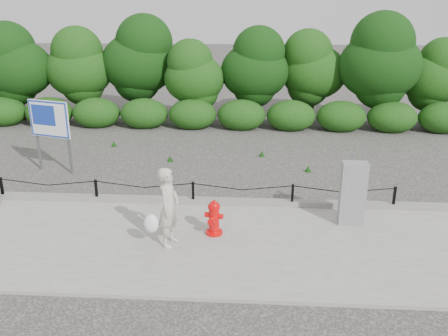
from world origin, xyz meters
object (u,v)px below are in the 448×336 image
at_px(pedestrian, 168,208).
at_px(utility_cabinet, 353,193).
at_px(advertising_sign, 49,122).
at_px(fire_hydrant, 214,218).

bearing_deg(pedestrian, utility_cabinet, -61.55).
bearing_deg(advertising_sign, utility_cabinet, -3.93).
bearing_deg(advertising_sign, fire_hydrant, -19.93).
xyz_separation_m(pedestrian, advertising_sign, (-4.31, 4.44, 0.64)).
distance_m(fire_hydrant, advertising_sign, 6.62).
bearing_deg(utility_cabinet, pedestrian, -160.13).
height_order(pedestrian, advertising_sign, advertising_sign).
height_order(fire_hydrant, utility_cabinet, utility_cabinet).
height_order(pedestrian, utility_cabinet, pedestrian).
distance_m(utility_cabinet, advertising_sign, 8.96).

